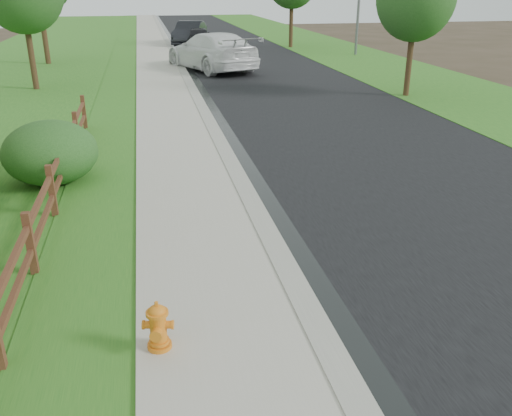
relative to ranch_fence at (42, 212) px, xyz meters
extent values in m
cube|color=black|center=(8.20, 28.60, -0.61)|extent=(8.00, 90.00, 0.02)
cube|color=gray|center=(4.00, 28.60, -0.56)|extent=(0.40, 90.00, 0.12)
cube|color=black|center=(4.35, 28.60, -0.60)|extent=(0.50, 90.00, 0.00)
cube|color=#A7A491|center=(2.70, 28.60, -0.57)|extent=(2.20, 90.00, 0.10)
cube|color=#27611B|center=(0.80, 28.60, -0.59)|extent=(1.60, 90.00, 0.06)
cube|color=#27611B|center=(-4.40, 28.60, -0.60)|extent=(9.00, 90.00, 0.04)
cube|color=#27611B|center=(15.10, 28.60, -0.60)|extent=(6.00, 90.00, 0.04)
cube|color=#4D2E19|center=(0.00, -1.20, -0.07)|extent=(0.12, 0.12, 1.10)
cube|color=#4D2E19|center=(0.00, 1.20, -0.07)|extent=(0.12, 0.12, 1.10)
cube|color=#4D2E19|center=(0.00, 3.60, -0.07)|extent=(0.12, 0.12, 1.10)
cube|color=#4D2E19|center=(0.00, 6.00, -0.07)|extent=(0.12, 0.12, 1.10)
cube|color=#4D2E19|center=(0.00, 8.40, -0.07)|extent=(0.12, 0.12, 1.10)
cube|color=#4D2E19|center=(0.00, -2.40, -0.17)|extent=(0.08, 2.35, 0.10)
cube|color=#4D2E19|center=(0.00, -2.40, 0.23)|extent=(0.08, 2.35, 0.10)
cube|color=#4D2E19|center=(0.00, 0.00, -0.17)|extent=(0.08, 2.35, 0.10)
cube|color=#4D2E19|center=(0.00, 0.00, 0.23)|extent=(0.08, 2.35, 0.10)
cube|color=#4D2E19|center=(0.00, 2.40, -0.17)|extent=(0.08, 2.35, 0.10)
cube|color=#4D2E19|center=(0.00, 2.40, 0.23)|extent=(0.08, 2.35, 0.10)
cube|color=#4D2E19|center=(0.00, 4.80, -0.17)|extent=(0.08, 2.35, 0.10)
cube|color=#4D2E19|center=(0.00, 4.80, 0.23)|extent=(0.08, 2.35, 0.10)
cube|color=#4D2E19|center=(0.00, 7.20, -0.17)|extent=(0.08, 2.35, 0.10)
cube|color=#4D2E19|center=(0.00, 7.20, 0.23)|extent=(0.08, 2.35, 0.10)
cylinder|color=orange|center=(1.90, -3.64, -0.49)|extent=(0.31, 0.31, 0.05)
cylinder|color=orange|center=(1.90, -3.64, -0.24)|extent=(0.21, 0.21, 0.47)
cylinder|color=orange|center=(1.90, -3.64, -0.43)|extent=(0.25, 0.25, 0.05)
cylinder|color=orange|center=(1.90, -3.64, -0.01)|extent=(0.28, 0.28, 0.05)
ellipsoid|color=orange|center=(1.90, -3.64, 0.01)|extent=(0.23, 0.23, 0.17)
cylinder|color=orange|center=(1.90, -3.64, 0.12)|extent=(0.05, 0.05, 0.06)
cylinder|color=orange|center=(1.87, -3.77, -0.22)|extent=(0.16, 0.13, 0.14)
cylinder|color=orange|center=(1.75, -3.61, -0.18)|extent=(0.14, 0.13, 0.11)
cylinder|color=orange|center=(2.05, -3.67, -0.18)|extent=(0.14, 0.13, 0.11)
imported|color=white|center=(5.60, 20.28, 0.38)|extent=(4.90, 7.24, 1.95)
imported|color=black|center=(6.11, 31.97, 0.11)|extent=(2.01, 4.30, 1.42)
imported|color=black|center=(5.60, 33.35, 0.25)|extent=(3.17, 5.43, 1.69)
ellipsoid|color=#1B4518|center=(-0.30, 3.34, 0.12)|extent=(2.40, 2.40, 1.48)
cylinder|color=#3B2B18|center=(-2.73, 16.10, 1.24)|extent=(0.25, 0.25, 3.72)
cylinder|color=#3B2B18|center=(12.60, 11.48, 1.07)|extent=(0.23, 0.23, 3.38)
cylinder|color=#3B2B18|center=(-3.40, 24.46, 1.53)|extent=(0.29, 0.29, 4.29)
cylinder|color=#3B2B18|center=(12.60, 30.13, 1.42)|extent=(0.28, 0.28, 4.07)
camera|label=1|loc=(1.97, -9.44, 3.77)|focal=38.00mm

